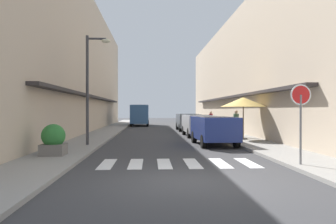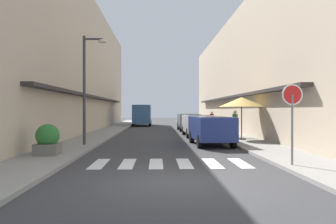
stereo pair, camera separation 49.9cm
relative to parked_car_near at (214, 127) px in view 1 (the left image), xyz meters
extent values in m
plane|color=#38383A|center=(-2.30, 9.18, -0.92)|extent=(98.20, 98.20, 0.00)
cube|color=gray|center=(-6.76, 9.18, -0.86)|extent=(2.22, 62.49, 0.12)
cube|color=gray|center=(2.16, 9.18, -0.86)|extent=(2.22, 62.49, 0.12)
cube|color=#C6B299|center=(-10.37, 10.41, 4.50)|extent=(5.00, 42.17, 10.85)
cube|color=#332D2D|center=(-7.62, 10.41, 1.88)|extent=(0.50, 29.52, 0.16)
cube|color=#C6B299|center=(5.77, 10.41, 3.77)|extent=(5.00, 42.17, 9.39)
cube|color=#332D2D|center=(3.02, 10.41, 1.88)|extent=(0.50, 29.52, 0.16)
cube|color=silver|center=(-4.67, -5.80, -0.91)|extent=(0.45, 2.20, 0.01)
cube|color=silver|center=(-3.72, -5.80, -0.91)|extent=(0.45, 2.20, 0.01)
cube|color=silver|center=(-2.77, -5.80, -0.91)|extent=(0.45, 2.20, 0.01)
cube|color=silver|center=(-1.82, -5.80, -0.91)|extent=(0.45, 2.20, 0.01)
cube|color=silver|center=(-0.87, -5.80, -0.91)|extent=(0.45, 2.20, 0.01)
cube|color=silver|center=(0.08, -5.80, -0.91)|extent=(0.45, 2.20, 0.01)
cube|color=navy|center=(0.00, 0.04, -0.04)|extent=(1.92, 4.13, 1.13)
cube|color=black|center=(0.00, -0.17, 0.27)|extent=(1.56, 2.33, 0.56)
cylinder|color=black|center=(-0.85, 1.34, -0.60)|extent=(0.25, 0.65, 0.64)
cylinder|color=black|center=(0.74, 1.41, -0.60)|extent=(0.25, 0.65, 0.64)
cylinder|color=black|center=(-0.74, -1.34, -0.60)|extent=(0.25, 0.65, 0.64)
cylinder|color=black|center=(0.85, -1.27, -0.60)|extent=(0.25, 0.65, 0.64)
cube|color=silver|center=(0.00, 5.85, -0.04)|extent=(1.82, 4.43, 1.13)
cube|color=black|center=(0.00, 5.63, 0.27)|extent=(1.51, 2.49, 0.56)
cylinder|color=black|center=(-0.82, 7.29, -0.60)|extent=(0.23, 0.64, 0.64)
cylinder|color=black|center=(0.77, 7.31, -0.60)|extent=(0.23, 0.64, 0.64)
cylinder|color=black|center=(-0.77, 4.38, -0.60)|extent=(0.23, 0.64, 0.64)
cylinder|color=black|center=(0.82, 4.41, -0.60)|extent=(0.23, 0.64, 0.64)
cube|color=#4C5156|center=(0.00, 12.26, -0.04)|extent=(1.77, 4.48, 1.13)
cube|color=black|center=(0.00, 12.04, 0.27)|extent=(1.48, 2.51, 0.56)
cylinder|color=black|center=(-0.80, 13.73, -0.60)|extent=(0.22, 0.64, 0.64)
cylinder|color=black|center=(0.79, 13.74, -0.60)|extent=(0.22, 0.64, 0.64)
cylinder|color=black|center=(-0.79, 10.78, -0.60)|extent=(0.22, 0.64, 0.64)
cylinder|color=black|center=(0.80, 10.79, -0.60)|extent=(0.22, 0.64, 0.64)
cube|color=#33598C|center=(-4.45, 21.52, 0.41)|extent=(1.97, 5.41, 2.03)
cube|color=black|center=(-4.45, 21.25, 1.17)|extent=(1.65, 3.03, 0.56)
cylinder|color=black|center=(-5.34, 23.30, -0.60)|extent=(0.22, 0.64, 0.64)
cylinder|color=black|center=(-3.55, 23.30, -0.60)|extent=(0.22, 0.64, 0.64)
cylinder|color=black|center=(-5.35, 19.74, -0.60)|extent=(0.22, 0.64, 0.64)
cylinder|color=black|center=(-3.56, 19.74, -0.60)|extent=(0.22, 0.64, 0.64)
cylinder|color=slate|center=(1.41, -6.91, 0.28)|extent=(0.07, 0.07, 2.16)
cylinder|color=red|center=(1.41, -6.91, 1.36)|extent=(0.64, 0.03, 0.64)
torus|color=white|center=(1.41, -6.91, 1.36)|extent=(0.65, 0.05, 0.65)
cylinder|color=#38383D|center=(-6.30, -0.51, 1.85)|extent=(0.14, 0.14, 5.30)
cylinder|color=#38383D|center=(-5.85, -0.51, 4.35)|extent=(0.90, 0.10, 0.10)
ellipsoid|color=beige|center=(-5.40, -0.51, 4.25)|extent=(0.44, 0.28, 0.20)
cylinder|color=#262626|center=(2.09, 2.09, -0.77)|extent=(0.48, 0.48, 0.06)
cylinder|color=#4C3823|center=(2.09, 2.09, 0.27)|extent=(0.06, 0.06, 2.14)
cone|color=#D8B259|center=(2.09, 2.09, 1.34)|extent=(2.60, 2.60, 0.55)
cube|color=slate|center=(-6.86, -4.30, -0.59)|extent=(0.87, 0.87, 0.41)
sphere|color=#2D7533|center=(-6.86, -4.30, -0.08)|extent=(0.88, 0.88, 0.88)
cylinder|color=#282B33|center=(2.08, 3.68, -0.40)|extent=(0.26, 0.26, 0.81)
cylinder|color=#4C7259|center=(2.08, 3.68, 0.33)|extent=(0.34, 0.34, 0.64)
sphere|color=tan|center=(2.08, 3.68, 0.76)|extent=(0.22, 0.22, 0.22)
cylinder|color=#282B33|center=(1.96, 11.84, -0.42)|extent=(0.26, 0.26, 0.76)
cylinder|color=maroon|center=(1.96, 11.84, 0.26)|extent=(0.34, 0.34, 0.60)
sphere|color=tan|center=(1.96, 11.84, 0.66)|extent=(0.21, 0.21, 0.21)
camera|label=1|loc=(-3.23, -17.22, 0.89)|focal=36.42mm
camera|label=2|loc=(-2.73, -17.24, 0.89)|focal=36.42mm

